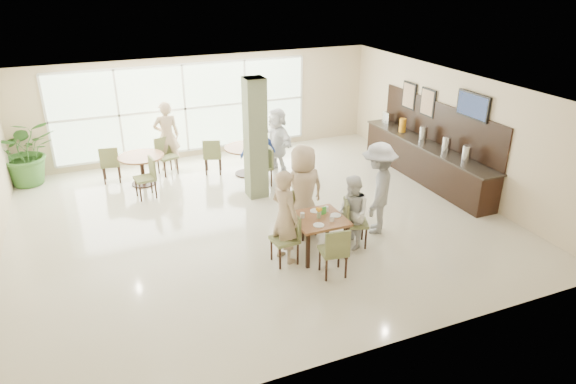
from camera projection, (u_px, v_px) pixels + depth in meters
name	position (u px, v px, depth m)	size (l,w,h in m)	color
ground	(258.00, 219.00, 11.09)	(10.00, 10.00, 0.00)	beige
room_shell	(256.00, 144.00, 10.40)	(10.00, 10.00, 10.00)	white
window_bank	(185.00, 109.00, 14.10)	(7.00, 0.04, 7.00)	silver
column	(255.00, 139.00, 11.67)	(0.45, 0.45, 2.80)	#5F6D4B
main_table	(319.00, 222.00, 9.53)	(0.94, 0.94, 0.75)	brown
round_table_left	(142.00, 162.00, 12.63)	(1.11, 1.11, 0.75)	brown
round_table_right	(246.00, 153.00, 13.23)	(1.10, 1.10, 0.75)	brown
chairs_main_table	(319.00, 231.00, 9.60)	(2.05, 2.06, 0.95)	#586537
chairs_table_left	(141.00, 166.00, 12.69)	(1.93, 1.83, 0.95)	#586537
chairs_table_right	(246.00, 157.00, 13.27)	(2.03, 1.86, 0.95)	#586537
tabletop_clutter	(321.00, 214.00, 9.49)	(0.75, 0.75, 0.21)	white
buffet_counter	(426.00, 158.00, 12.95)	(0.64, 4.70, 1.95)	black
wall_tv	(473.00, 106.00, 11.45)	(0.06, 1.00, 0.58)	black
framed_art_a	(428.00, 102.00, 12.93)	(0.05, 0.55, 0.70)	black
framed_art_b	(409.00, 96.00, 13.60)	(0.05, 0.55, 0.70)	black
potted_plant	(26.00, 152.00, 12.56)	(1.51, 1.51, 1.68)	#3B702D
teen_left	(285.00, 216.00, 9.24)	(0.65, 0.42, 1.77)	tan
teen_far	(303.00, 191.00, 10.16)	(0.92, 0.50, 1.88)	tan
teen_right	(352.00, 213.00, 9.73)	(0.71, 0.55, 1.46)	white
teen_standing	(378.00, 188.00, 10.24)	(1.22, 0.70, 1.89)	#949496
adult_a	(258.00, 154.00, 12.45)	(0.97, 0.55, 1.65)	#4165C4
adult_b	(277.00, 140.00, 13.32)	(1.58, 0.68, 1.71)	white
adult_standing	(167.00, 136.00, 13.41)	(0.67, 0.44, 1.85)	tan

